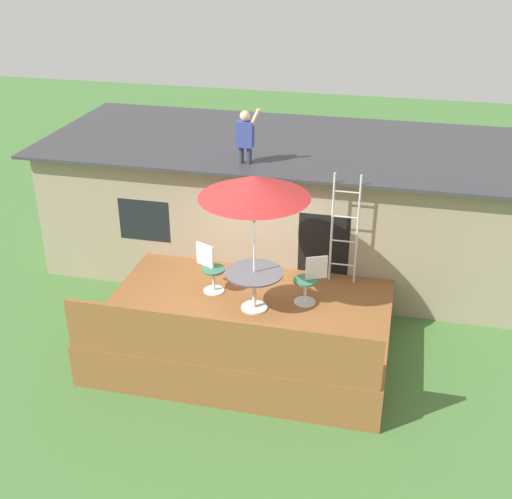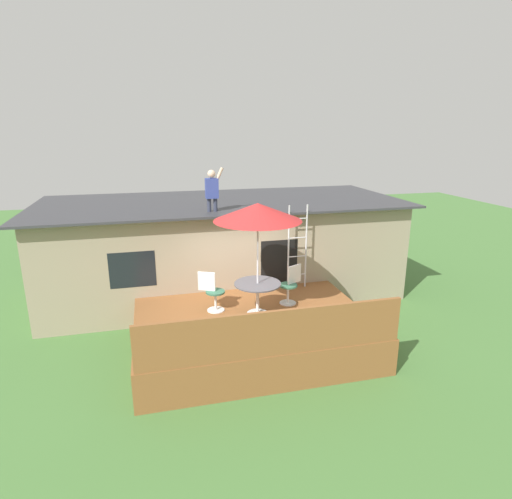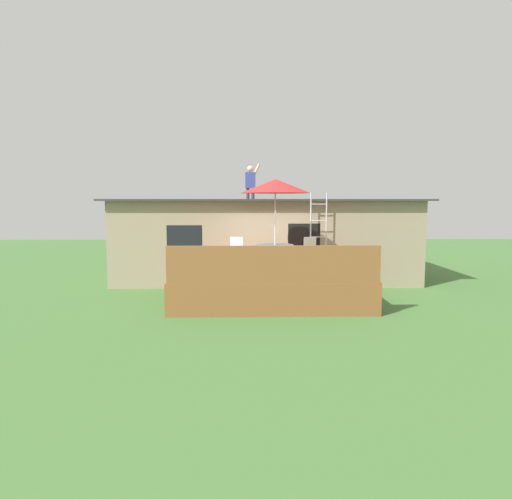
{
  "view_description": "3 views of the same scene",
  "coord_description": "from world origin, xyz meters",
  "px_view_note": "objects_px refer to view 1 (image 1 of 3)",
  "views": [
    {
      "loc": [
        2.5,
        -9.9,
        7.08
      ],
      "look_at": [
        -0.06,
        0.97,
        1.48
      ],
      "focal_mm": 46.08,
      "sensor_mm": 36.0,
      "label": 1
    },
    {
      "loc": [
        -2.05,
        -8.55,
        4.86
      ],
      "look_at": [
        0.38,
        1.04,
        2.01
      ],
      "focal_mm": 29.67,
      "sensor_mm": 36.0,
      "label": 2
    },
    {
      "loc": [
        -0.62,
        -12.27,
        2.73
      ],
      "look_at": [
        -0.37,
        0.6,
        1.35
      ],
      "focal_mm": 31.37,
      "sensor_mm": 36.0,
      "label": 3
    }
  ],
  "objects_px": {
    "patio_umbrella": "(254,187)",
    "patio_chair_left": "(210,268)",
    "patio_table": "(254,280)",
    "step_ladder": "(345,229)",
    "person_figure": "(246,133)",
    "patio_chair_right": "(309,280)"
  },
  "relations": [
    {
      "from": "step_ladder",
      "to": "person_figure",
      "type": "height_order",
      "value": "person_figure"
    },
    {
      "from": "patio_umbrella",
      "to": "patio_chair_left",
      "type": "relative_size",
      "value": 2.76
    },
    {
      "from": "step_ladder",
      "to": "patio_chair_left",
      "type": "bearing_deg",
      "value": -158.66
    },
    {
      "from": "patio_chair_left",
      "to": "patio_chair_right",
      "type": "relative_size",
      "value": 1.0
    },
    {
      "from": "step_ladder",
      "to": "patio_chair_right",
      "type": "relative_size",
      "value": 2.39
    },
    {
      "from": "patio_umbrella",
      "to": "person_figure",
      "type": "height_order",
      "value": "person_figure"
    },
    {
      "from": "step_ladder",
      "to": "person_figure",
      "type": "distance_m",
      "value": 2.65
    },
    {
      "from": "patio_umbrella",
      "to": "step_ladder",
      "type": "relative_size",
      "value": 1.15
    },
    {
      "from": "patio_chair_left",
      "to": "step_ladder",
      "type": "bearing_deg",
      "value": 46.96
    },
    {
      "from": "person_figure",
      "to": "patio_chair_right",
      "type": "xyz_separation_m",
      "value": [
        1.57,
        -1.61,
        -2.16
      ]
    },
    {
      "from": "person_figure",
      "to": "step_ladder",
      "type": "bearing_deg",
      "value": -17.74
    },
    {
      "from": "patio_chair_right",
      "to": "patio_table",
      "type": "bearing_deg",
      "value": 0.0
    },
    {
      "from": "patio_umbrella",
      "to": "patio_chair_left",
      "type": "xyz_separation_m",
      "value": [
        -0.95,
        0.46,
        -1.89
      ]
    },
    {
      "from": "patio_table",
      "to": "patio_umbrella",
      "type": "bearing_deg",
      "value": -150.64
    },
    {
      "from": "person_figure",
      "to": "patio_table",
      "type": "bearing_deg",
      "value": -72.25
    },
    {
      "from": "person_figure",
      "to": "patio_chair_right",
      "type": "height_order",
      "value": "person_figure"
    },
    {
      "from": "patio_table",
      "to": "step_ladder",
      "type": "distance_m",
      "value": 2.04
    },
    {
      "from": "patio_table",
      "to": "step_ladder",
      "type": "xyz_separation_m",
      "value": [
        1.41,
        1.38,
        0.51
      ]
    },
    {
      "from": "patio_table",
      "to": "person_figure",
      "type": "xyz_separation_m",
      "value": [
        -0.65,
        2.04,
        2.03
      ]
    },
    {
      "from": "person_figure",
      "to": "patio_chair_left",
      "type": "distance_m",
      "value": 2.7
    },
    {
      "from": "patio_table",
      "to": "patio_chair_left",
      "type": "xyz_separation_m",
      "value": [
        -0.95,
        0.46,
        -0.13
      ]
    },
    {
      "from": "patio_table",
      "to": "patio_chair_left",
      "type": "bearing_deg",
      "value": 154.38
    }
  ]
}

